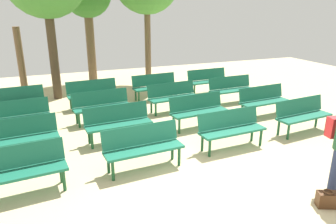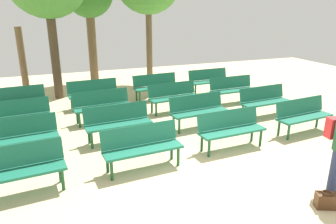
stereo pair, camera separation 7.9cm
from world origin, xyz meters
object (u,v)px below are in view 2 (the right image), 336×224
at_px(bench_r0_c0, 17,167).
at_px(bench_r0_c2, 231,127).
at_px(bench_r0_c1, 142,145).
at_px(bench_r3_c3, 209,79).
at_px(bench_r1_c2, 198,109).
at_px(bench_r2_c2, 173,95).
at_px(tree_1, 22,59).
at_px(bench_r2_c0, 17,115).
at_px(bench_r2_c3, 232,88).
at_px(bench_r1_c0, 19,135).
at_px(bench_r1_c1, 118,121).
at_px(bench_r3_c2, 156,85).
at_px(bench_r3_c1, 93,92).
at_px(bench_r3_c0, 17,100).
at_px(bench_r0_c3, 303,114).
at_px(bench_r1_c3, 264,99).
at_px(bench_r2_c1, 102,104).
at_px(handbag, 326,200).

distance_m(bench_r0_c0, bench_r0_c2, 4.48).
bearing_deg(bench_r0_c1, bench_r3_c3, 46.03).
relative_size(bench_r0_c1, bench_r1_c2, 0.99).
bearing_deg(bench_r2_c2, tree_1, 129.56).
height_order(bench_r2_c0, bench_r2_c3, same).
bearing_deg(bench_r3_c3, bench_r1_c2, -125.13).
distance_m(bench_r0_c0, bench_r2_c0, 3.02).
height_order(bench_r0_c2, bench_r2_c3, same).
bearing_deg(bench_r1_c0, bench_r1_c1, -0.88).
height_order(bench_r2_c0, bench_r3_c3, same).
bearing_deg(bench_r3_c2, bench_r1_c2, -90.24).
bearing_deg(bench_r2_c0, bench_r0_c1, -53.94).
bearing_deg(bench_r0_c2, bench_r3_c1, 116.92).
bearing_deg(bench_r2_c2, bench_r3_c1, 144.62).
height_order(bench_r3_c0, tree_1, tree_1).
xyz_separation_m(bench_r2_c2, bench_r3_c1, (-2.26, 1.32, 0.00)).
bearing_deg(tree_1, bench_r0_c3, -46.75).
height_order(bench_r0_c0, bench_r3_c3, same).
distance_m(bench_r0_c1, bench_r1_c0, 2.73).
distance_m(bench_r0_c3, bench_r1_c3, 1.46).
height_order(bench_r1_c1, tree_1, tree_1).
bearing_deg(bench_r1_c0, bench_r0_c2, -19.68).
bearing_deg(bench_r0_c2, bench_r2_c0, 147.11).
xyz_separation_m(bench_r0_c2, bench_r3_c0, (-4.73, 4.20, 0.00)).
relative_size(bench_r2_c1, bench_r3_c0, 1.00).
bearing_deg(bench_r2_c1, bench_r3_c2, 31.54).
xyz_separation_m(bench_r3_c0, bench_r3_c2, (4.44, 0.26, 0.00)).
bearing_deg(bench_r1_c1, bench_r1_c2, -0.14).
bearing_deg(tree_1, bench_r0_c0, -88.83).
relative_size(bench_r0_c3, bench_r2_c0, 1.00).
distance_m(bench_r1_c0, bench_r1_c2, 4.42).
bearing_deg(bench_r3_c0, bench_r3_c3, -0.98).
bearing_deg(bench_r2_c1, bench_r0_c2, -54.38).
bearing_deg(handbag, bench_r0_c0, 154.26).
distance_m(bench_r1_c0, bench_r1_c1, 2.19).
bearing_deg(bench_r0_c1, bench_r3_c0, 116.35).
height_order(bench_r1_c3, bench_r3_c1, same).
bearing_deg(bench_r2_c3, bench_r0_c0, -153.84).
xyz_separation_m(bench_r1_c1, handbag, (2.55, -3.95, -0.37)).
relative_size(bench_r2_c0, bench_r2_c3, 1.01).
relative_size(bench_r1_c1, bench_r2_c0, 1.00).
bearing_deg(bench_r1_c2, tree_1, 122.06).
distance_m(bench_r2_c0, bench_r3_c3, 6.80).
distance_m(bench_r0_c0, bench_r1_c0, 1.54).
bearing_deg(bench_r1_c0, bench_r1_c2, -1.05).
bearing_deg(bench_r0_c2, bench_r1_c1, 146.97).
bearing_deg(bench_r1_c3, bench_r0_c2, -147.39).
height_order(bench_r1_c0, bench_r2_c2, same).
xyz_separation_m(bench_r2_c1, bench_r3_c3, (4.34, 1.74, 0.00)).
height_order(bench_r1_c2, bench_r2_c3, same).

